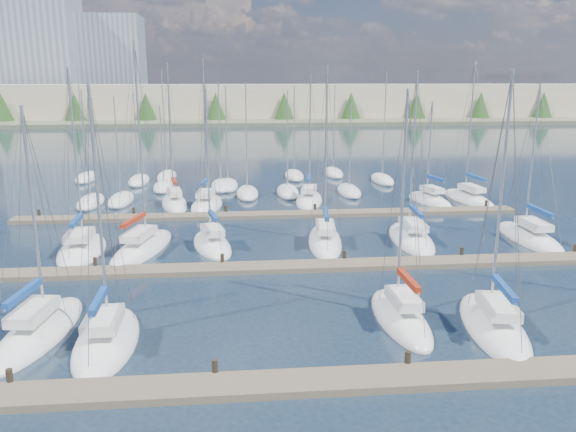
{
  "coord_description": "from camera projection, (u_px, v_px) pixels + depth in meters",
  "views": [
    {
      "loc": [
        -2.95,
        -17.82,
        11.94
      ],
      "look_at": [
        0.0,
        14.0,
        4.0
      ],
      "focal_mm": 35.0,
      "sensor_mm": 36.0,
      "label": 1
    }
  ],
  "objects": [
    {
      "name": "sailboat_j",
      "position": [
        212.0,
        244.0,
        40.47
      ],
      "size": [
        3.93,
        7.36,
        12.01
      ],
      "rotation": [
        0.0,
        0.0,
        0.22
      ],
      "color": "white",
      "rests_on": "ground"
    },
    {
      "name": "sailboat_o",
      "position": [
        207.0,
        204.0,
        53.17
      ],
      "size": [
        3.55,
        7.86,
        14.29
      ],
      "rotation": [
        0.0,
        0.0,
        -0.1
      ],
      "color": "white",
      "rests_on": "ground"
    },
    {
      "name": "dock_near",
      "position": [
        316.0,
        382.0,
        22.27
      ],
      "size": [
        44.0,
        1.93,
        1.1
      ],
      "color": "#6B5E4C",
      "rests_on": "ground"
    },
    {
      "name": "sailboat_p",
      "position": [
        309.0,
        200.0,
        55.15
      ],
      "size": [
        3.9,
        7.97,
        13.05
      ],
      "rotation": [
        0.0,
        0.0,
        -0.18
      ],
      "color": "white",
      "rests_on": "ground"
    },
    {
      "name": "sailboat_c",
      "position": [
        107.0,
        340.0,
        25.75
      ],
      "size": [
        2.95,
        7.44,
        12.45
      ],
      "rotation": [
        0.0,
        0.0,
        0.03
      ],
      "color": "white",
      "rests_on": "ground"
    },
    {
      "name": "sailboat_h",
      "position": [
        82.0,
        250.0,
        39.27
      ],
      "size": [
        3.48,
        8.07,
        13.32
      ],
      "rotation": [
        0.0,
        0.0,
        0.06
      ],
      "color": "white",
      "rests_on": "ground"
    },
    {
      "name": "ground",
      "position": [
        258.0,
        165.0,
        78.35
      ],
      "size": [
        400.0,
        400.0,
        0.0
      ],
      "primitive_type": "plane",
      "color": "#1F2F3F",
      "rests_on": "ground"
    },
    {
      "name": "sailboat_n",
      "position": [
        174.0,
        203.0,
        53.68
      ],
      "size": [
        3.66,
        7.99,
        13.95
      ],
      "rotation": [
        0.0,
        0.0,
        0.18
      ],
      "color": "white",
      "rests_on": "ground"
    },
    {
      "name": "sailboat_e",
      "position": [
        493.0,
        326.0,
        27.27
      ],
      "size": [
        3.88,
        8.48,
        13.05
      ],
      "rotation": [
        0.0,
        0.0,
        -0.16
      ],
      "color": "white",
      "rests_on": "ground"
    },
    {
      "name": "sailboat_m",
      "position": [
        529.0,
        238.0,
        42.25
      ],
      "size": [
        2.78,
        8.83,
        12.27
      ],
      "rotation": [
        0.0,
        0.0,
        -0.01
      ],
      "color": "white",
      "rests_on": "ground"
    },
    {
      "name": "dock_mid",
      "position": [
        285.0,
        267.0,
        35.8
      ],
      "size": [
        44.0,
        1.93,
        1.1
      ],
      "color": "#6B5E4C",
      "rests_on": "ground"
    },
    {
      "name": "sailboat_q",
      "position": [
        430.0,
        200.0,
        54.94
      ],
      "size": [
        3.83,
        7.33,
        10.42
      ],
      "rotation": [
        0.0,
        0.0,
        0.21
      ],
      "color": "white",
      "rests_on": "ground"
    },
    {
      "name": "dock_far",
      "position": [
        271.0,
        215.0,
        49.33
      ],
      "size": [
        44.0,
        1.93,
        1.1
      ],
      "color": "#6B5E4C",
      "rests_on": "ground"
    },
    {
      "name": "sailboat_b",
      "position": [
        39.0,
        331.0,
        26.69
      ],
      "size": [
        3.54,
        8.48,
        11.47
      ],
      "rotation": [
        0.0,
        0.0,
        -0.12
      ],
      "color": "white",
      "rests_on": "ground"
    },
    {
      "name": "sailboat_d",
      "position": [
        400.0,
        317.0,
        28.19
      ],
      "size": [
        2.42,
        7.34,
        12.16
      ],
      "rotation": [
        0.0,
        0.0,
        0.02
      ],
      "color": "white",
      "rests_on": "ground"
    },
    {
      "name": "sailboat_i",
      "position": [
        142.0,
        248.0,
        39.63
      ],
      "size": [
        4.72,
        9.68,
        15.06
      ],
      "rotation": [
        0.0,
        0.0,
        -0.23
      ],
      "color": "white",
      "rests_on": "ground"
    },
    {
      "name": "shoreline",
      "position": [
        199.0,
        93.0,
        162.11
      ],
      "size": [
        400.0,
        60.0,
        38.0
      ],
      "color": "#666B51",
      "rests_on": "ground"
    },
    {
      "name": "sailboat_r",
      "position": [
        469.0,
        199.0,
        55.67
      ],
      "size": [
        3.56,
        8.99,
        14.26
      ],
      "rotation": [
        0.0,
        0.0,
        0.12
      ],
      "color": "white",
      "rests_on": "ground"
    },
    {
      "name": "sailboat_k",
      "position": [
        325.0,
        241.0,
        41.39
      ],
      "size": [
        3.43,
        9.15,
        13.55
      ],
      "rotation": [
        0.0,
        0.0,
        -0.12
      ],
      "color": "white",
      "rests_on": "ground"
    },
    {
      "name": "sailboat_l",
      "position": [
        411.0,
        238.0,
        42.03
      ],
      "size": [
        3.43,
        8.87,
        13.13
      ],
      "rotation": [
        0.0,
        0.0,
        -0.07
      ],
      "color": "white",
      "rests_on": "ground"
    },
    {
      "name": "distant_boats",
      "position": [
        224.0,
        185.0,
        62.2
      ],
      "size": [
        36.93,
        20.75,
        13.3
      ],
      "color": "#9EA0A5",
      "rests_on": "ground"
    }
  ]
}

